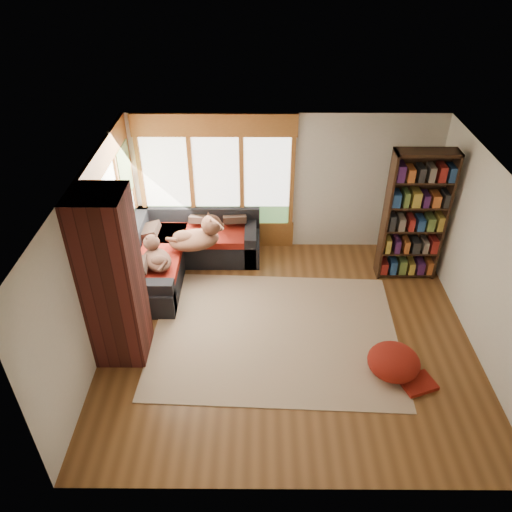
% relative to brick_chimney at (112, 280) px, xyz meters
% --- Properties ---
extents(floor, '(5.50, 5.50, 0.00)m').
position_rel_brick_chimney_xyz_m(floor, '(2.40, 0.35, -1.30)').
color(floor, brown).
rests_on(floor, ground).
extents(ceiling, '(5.50, 5.50, 0.00)m').
position_rel_brick_chimney_xyz_m(ceiling, '(2.40, 0.35, 1.30)').
color(ceiling, white).
extents(wall_back, '(5.50, 0.04, 2.60)m').
position_rel_brick_chimney_xyz_m(wall_back, '(2.40, 2.85, 0.00)').
color(wall_back, silver).
rests_on(wall_back, ground).
extents(wall_front, '(5.50, 0.04, 2.60)m').
position_rel_brick_chimney_xyz_m(wall_front, '(2.40, -2.15, 0.00)').
color(wall_front, silver).
rests_on(wall_front, ground).
extents(wall_left, '(0.04, 5.00, 2.60)m').
position_rel_brick_chimney_xyz_m(wall_left, '(-0.35, 0.35, 0.00)').
color(wall_left, silver).
rests_on(wall_left, ground).
extents(wall_right, '(0.04, 5.00, 2.60)m').
position_rel_brick_chimney_xyz_m(wall_right, '(5.15, 0.35, 0.00)').
color(wall_right, silver).
rests_on(wall_right, ground).
extents(windows_back, '(2.82, 0.10, 1.90)m').
position_rel_brick_chimney_xyz_m(windows_back, '(1.20, 2.82, 0.05)').
color(windows_back, '#9A5C27').
rests_on(windows_back, wall_back).
extents(windows_left, '(0.10, 2.62, 1.90)m').
position_rel_brick_chimney_xyz_m(windows_left, '(-0.32, 1.55, 0.05)').
color(windows_left, '#9A5C27').
rests_on(windows_left, wall_left).
extents(roller_blind, '(0.03, 0.72, 0.90)m').
position_rel_brick_chimney_xyz_m(roller_blind, '(-0.29, 2.38, 0.45)').
color(roller_blind, '#708A52').
rests_on(roller_blind, wall_left).
extents(brick_chimney, '(0.70, 0.70, 2.60)m').
position_rel_brick_chimney_xyz_m(brick_chimney, '(0.00, 0.00, 0.00)').
color(brick_chimney, '#471914').
rests_on(brick_chimney, ground).
extents(sectional_sofa, '(2.20, 2.20, 0.80)m').
position_rel_brick_chimney_xyz_m(sectional_sofa, '(0.45, 2.05, -1.00)').
color(sectional_sofa, black).
rests_on(sectional_sofa, ground).
extents(area_rug, '(3.84, 3.00, 0.01)m').
position_rel_brick_chimney_xyz_m(area_rug, '(2.21, 0.37, -1.29)').
color(area_rug, beige).
rests_on(area_rug, ground).
extents(bookshelf, '(1.00, 0.33, 2.34)m').
position_rel_brick_chimney_xyz_m(bookshelf, '(4.54, 1.90, -0.13)').
color(bookshelf, black).
rests_on(bookshelf, ground).
extents(pouf, '(0.90, 0.90, 0.39)m').
position_rel_brick_chimney_xyz_m(pouf, '(3.83, -0.40, -1.09)').
color(pouf, maroon).
rests_on(pouf, area_rug).
extents(dog_tan, '(1.01, 0.78, 0.50)m').
position_rel_brick_chimney_xyz_m(dog_tan, '(0.93, 1.91, -0.51)').
color(dog_tan, brown).
rests_on(dog_tan, sectional_sofa).
extents(dog_brindle, '(0.68, 0.79, 0.39)m').
position_rel_brick_chimney_xyz_m(dog_brindle, '(0.28, 1.40, -0.57)').
color(dog_brindle, '#372019').
rests_on(dog_brindle, sectional_sofa).
extents(throw_pillows, '(1.98, 1.68, 0.45)m').
position_rel_brick_chimney_xyz_m(throw_pillows, '(0.53, 2.10, -0.54)').
color(throw_pillows, black).
rests_on(throw_pillows, sectional_sofa).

